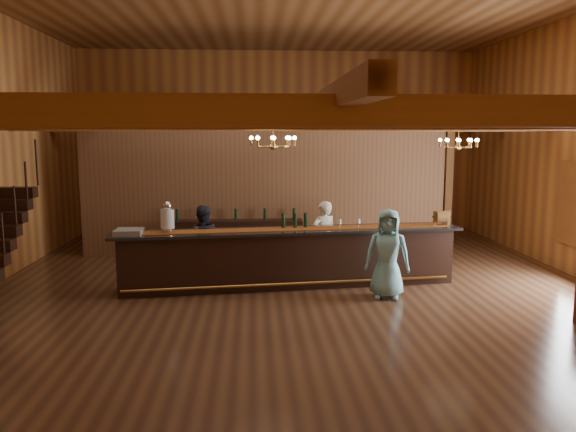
{
  "coord_description": "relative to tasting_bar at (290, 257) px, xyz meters",
  "views": [
    {
      "loc": [
        -0.79,
        -10.42,
        3.0
      ],
      "look_at": [
        -0.1,
        0.74,
        1.37
      ],
      "focal_mm": 35.0,
      "sensor_mm": 36.0,
      "label": 1
    }
  ],
  "objects": [
    {
      "name": "floor",
      "position": [
        0.08,
        -0.42,
        -0.58
      ],
      "size": [
        14.0,
        14.0,
        0.0
      ],
      "primitive_type": "plane",
      "color": "#543520",
      "rests_on": "ground"
    },
    {
      "name": "wall_back",
      "position": [
        0.08,
        6.58,
        2.17
      ],
      "size": [
        12.0,
        0.1,
        5.5
      ],
      "primitive_type": "cube",
      "color": "#C28238",
      "rests_on": "floor"
    },
    {
      "name": "wall_front",
      "position": [
        0.08,
        -7.42,
        2.17
      ],
      "size": [
        12.0,
        0.1,
        5.5
      ],
      "primitive_type": "cube",
      "color": "#C28238",
      "rests_on": "floor"
    },
    {
      "name": "beam_grid",
      "position": [
        0.08,
        0.08,
        2.66
      ],
      "size": [
        11.9,
        13.9,
        0.39
      ],
      "color": "brown",
      "rests_on": "wall_left"
    },
    {
      "name": "support_posts",
      "position": [
        0.08,
        -0.92,
        1.02
      ],
      "size": [
        9.2,
        10.2,
        3.2
      ],
      "color": "brown",
      "rests_on": "floor"
    },
    {
      "name": "partition_wall",
      "position": [
        -0.42,
        3.08,
        0.97
      ],
      "size": [
        9.0,
        0.18,
        3.1
      ],
      "primitive_type": "cube",
      "color": "brown",
      "rests_on": "floor"
    },
    {
      "name": "window_right_back",
      "position": [
        6.03,
        0.58,
        0.97
      ],
      "size": [
        0.12,
        1.05,
        1.75
      ],
      "primitive_type": "cube",
      "color": "white",
      "rests_on": "wall_right"
    },
    {
      "name": "backroom_boxes",
      "position": [
        -0.21,
        5.08,
        -0.05
      ],
      "size": [
        4.1,
        0.6,
        1.1
      ],
      "color": "black",
      "rests_on": "floor"
    },
    {
      "name": "tasting_bar",
      "position": [
        0.0,
        0.0,
        0.0
      ],
      "size": [
        6.93,
        1.6,
        1.16
      ],
      "rotation": [
        0.0,
        0.0,
        0.11
      ],
      "color": "black",
      "rests_on": "floor"
    },
    {
      "name": "beverage_dispenser",
      "position": [
        -2.34,
        -0.2,
        0.85
      ],
      "size": [
        0.26,
        0.26,
        0.6
      ],
      "color": "silver",
      "rests_on": "tasting_bar"
    },
    {
      "name": "glass_rack_tray",
      "position": [
        -3.03,
        -0.38,
        0.61
      ],
      "size": [
        0.5,
        0.5,
        0.1
      ],
      "primitive_type": "cube",
      "color": "gray",
      "rests_on": "tasting_bar"
    },
    {
      "name": "raffle_drum",
      "position": [
        3.14,
        0.29,
        0.74
      ],
      "size": [
        0.34,
        0.24,
        0.3
      ],
      "color": "brown",
      "rests_on": "tasting_bar"
    },
    {
      "name": "bar_bottle_0",
      "position": [
        -0.12,
        0.12,
        0.71
      ],
      "size": [
        0.07,
        0.07,
        0.3
      ],
      "primitive_type": "cylinder",
      "color": "black",
      "rests_on": "tasting_bar"
    },
    {
      "name": "bar_bottle_1",
      "position": [
        0.12,
        0.15,
        0.71
      ],
      "size": [
        0.07,
        0.07,
        0.3
      ],
      "primitive_type": "cylinder",
      "color": "black",
      "rests_on": "tasting_bar"
    },
    {
      "name": "bar_bottle_2",
      "position": [
        0.33,
        0.17,
        0.71
      ],
      "size": [
        0.07,
        0.07,
        0.3
      ],
      "primitive_type": "cylinder",
      "color": "black",
      "rests_on": "tasting_bar"
    },
    {
      "name": "backbar_shelf",
      "position": [
        -1.14,
        2.79,
        -0.13
      ],
      "size": [
        3.26,
        0.57,
        0.91
      ],
      "primitive_type": "cube",
      "rotation": [
        0.0,
        0.0,
        -0.02
      ],
      "color": "black",
      "rests_on": "floor"
    },
    {
      "name": "chandelier_left",
      "position": [
        -0.36,
        -0.89,
        2.3
      ],
      "size": [
        0.8,
        0.8,
        0.48
      ],
      "color": "#B3853C",
      "rests_on": "beam_grid"
    },
    {
      "name": "chandelier_right",
      "position": [
        3.5,
        0.51,
        2.24
      ],
      "size": [
        0.8,
        0.8,
        0.53
      ],
      "color": "#B3853C",
      "rests_on": "beam_grid"
    },
    {
      "name": "bartender",
      "position": [
        0.78,
        0.88,
        0.22
      ],
      "size": [
        0.68,
        0.57,
        1.6
      ],
      "primitive_type": "imported",
      "rotation": [
        0.0,
        0.0,
        3.53
      ],
      "color": "white",
      "rests_on": "floor"
    },
    {
      "name": "staff_second",
      "position": [
        -1.78,
        0.71,
        0.19
      ],
      "size": [
        0.76,
        0.59,
        1.55
      ],
      "primitive_type": "imported",
      "rotation": [
        0.0,
        0.0,
        3.14
      ],
      "color": "#262735",
      "rests_on": "floor"
    },
    {
      "name": "guest",
      "position": [
        1.74,
        -0.9,
        0.25
      ],
      "size": [
        0.91,
        0.71,
        1.66
      ],
      "primitive_type": "imported",
      "rotation": [
        0.0,
        0.0,
        -0.25
      ],
      "color": "#73BAC5",
      "rests_on": "floor"
    },
    {
      "name": "floor_plant",
      "position": [
        2.31,
        1.75,
        0.05
      ],
      "size": [
        0.84,
        0.76,
        1.26
      ],
      "primitive_type": "imported",
      "rotation": [
        0.0,
        0.0,
        -0.34
      ],
      "color": "#375C29",
      "rests_on": "floor"
    }
  ]
}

